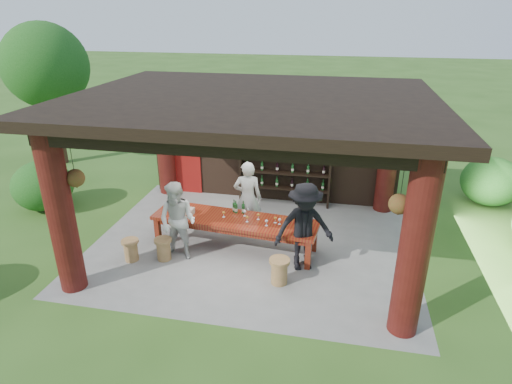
% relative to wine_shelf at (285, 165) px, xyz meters
% --- Properties ---
extents(ground, '(90.00, 90.00, 0.00)m').
position_rel_wine_shelf_xyz_m(ground, '(-0.41, -2.45, -1.13)').
color(ground, '#2D5119').
rests_on(ground, ground).
extents(pavilion, '(7.50, 6.00, 3.60)m').
position_rel_wine_shelf_xyz_m(pavilion, '(-0.42, -2.02, 1.00)').
color(pavilion, slate).
rests_on(pavilion, ground).
extents(wine_shelf, '(2.56, 0.39, 2.25)m').
position_rel_wine_shelf_xyz_m(wine_shelf, '(0.00, 0.00, 0.00)').
color(wine_shelf, black).
rests_on(wine_shelf, ground).
extents(tasting_table, '(3.88, 1.34, 0.75)m').
position_rel_wine_shelf_xyz_m(tasting_table, '(-0.76, -2.73, -0.49)').
color(tasting_table, '#62120E').
rests_on(tasting_table, ground).
extents(stool_near_left, '(0.38, 0.38, 0.51)m').
position_rel_wine_shelf_xyz_m(stool_near_left, '(-2.18, -3.54, -0.86)').
color(stool_near_left, brown).
rests_on(stool_near_left, ground).
extents(stool_near_right, '(0.42, 0.42, 0.55)m').
position_rel_wine_shelf_xyz_m(stool_near_right, '(0.45, -3.92, -0.84)').
color(stool_near_right, brown).
rests_on(stool_near_right, ground).
extents(stool_far_left, '(0.38, 0.38, 0.50)m').
position_rel_wine_shelf_xyz_m(stool_far_left, '(-2.88, -3.72, -0.86)').
color(stool_far_left, brown).
rests_on(stool_far_left, ground).
extents(host, '(0.74, 0.55, 1.85)m').
position_rel_wine_shelf_xyz_m(host, '(-0.64, -1.93, -0.20)').
color(host, beige).
rests_on(host, ground).
extents(guest_woman, '(0.94, 0.77, 1.78)m').
position_rel_wine_shelf_xyz_m(guest_woman, '(-1.87, -3.38, -0.24)').
color(guest_woman, silver).
rests_on(guest_woman, ground).
extents(guest_man, '(1.43, 1.12, 1.95)m').
position_rel_wine_shelf_xyz_m(guest_man, '(0.86, -3.26, -0.16)').
color(guest_man, black).
rests_on(guest_man, ground).
extents(table_bottles, '(0.31, 0.13, 0.31)m').
position_rel_wine_shelf_xyz_m(table_bottles, '(-0.76, -2.41, -0.22)').
color(table_bottles, '#194C1E').
rests_on(table_bottles, tasting_table).
extents(table_glasses, '(1.37, 0.44, 0.15)m').
position_rel_wine_shelf_xyz_m(table_glasses, '(-0.26, -2.75, -0.30)').
color(table_glasses, silver).
rests_on(table_glasses, tasting_table).
extents(napkin_basket, '(0.28, 0.20, 0.14)m').
position_rel_wine_shelf_xyz_m(napkin_basket, '(-1.88, -2.69, -0.31)').
color(napkin_basket, '#BF6672').
rests_on(napkin_basket, tasting_table).
extents(shrubs, '(14.24, 8.62, 1.36)m').
position_rel_wine_shelf_xyz_m(shrubs, '(0.91, -2.45, -0.56)').
color(shrubs, '#194C14').
rests_on(shrubs, ground).
extents(trees, '(21.73, 9.58, 4.80)m').
position_rel_wine_shelf_xyz_m(trees, '(3.38, -0.75, 2.24)').
color(trees, '#3F2819').
rests_on(trees, ground).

